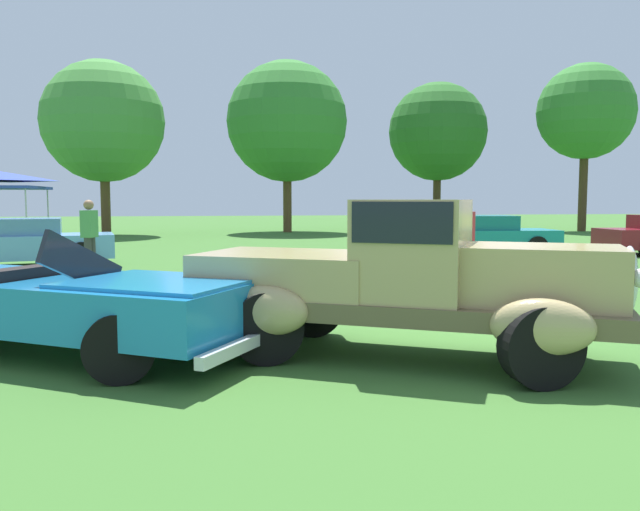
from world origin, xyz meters
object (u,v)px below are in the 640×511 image
at_px(show_car_skyblue, 30,243).
at_px(show_car_teal, 487,236).
at_px(neighbor_convertible, 73,301).
at_px(spectator_near_truck, 463,239).
at_px(feature_pickup_truck, 406,278).
at_px(spectator_between_cars, 90,235).

distance_m(show_car_skyblue, show_car_teal, 12.72).
xyz_separation_m(neighbor_convertible, show_car_teal, (9.73, 10.60, 0.02)).
height_order(neighbor_convertible, show_car_teal, neighbor_convertible).
bearing_deg(spectator_near_truck, feature_pickup_truck, -118.15).
bearing_deg(show_car_teal, spectator_between_cars, -164.11).
xyz_separation_m(show_car_skyblue, spectator_near_truck, (9.41, -5.40, 0.31)).
distance_m(feature_pickup_truck, show_car_skyblue, 12.60).
xyz_separation_m(neighbor_convertible, show_car_skyblue, (-2.98, 9.94, 0.02)).
height_order(feature_pickup_truck, spectator_near_truck, feature_pickup_truck).
bearing_deg(feature_pickup_truck, show_car_skyblue, 121.21).
height_order(show_car_teal, spectator_near_truck, spectator_near_truck).
bearing_deg(neighbor_convertible, spectator_near_truck, 35.21).
xyz_separation_m(show_car_teal, spectator_near_truck, (-3.30, -6.06, 0.31)).
relative_size(feature_pickup_truck, show_car_skyblue, 1.10).
bearing_deg(neighbor_convertible, show_car_skyblue, 106.69).
xyz_separation_m(feature_pickup_truck, spectator_near_truck, (2.88, 5.37, 0.04)).
height_order(neighbor_convertible, spectator_near_truck, spectator_near_truck).
height_order(spectator_near_truck, spectator_between_cars, same).
relative_size(show_car_teal, spectator_near_truck, 2.41).
xyz_separation_m(spectator_near_truck, spectator_between_cars, (-7.53, 2.98, 0.00)).
relative_size(show_car_skyblue, show_car_teal, 1.03).
distance_m(neighbor_convertible, spectator_near_truck, 7.87).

